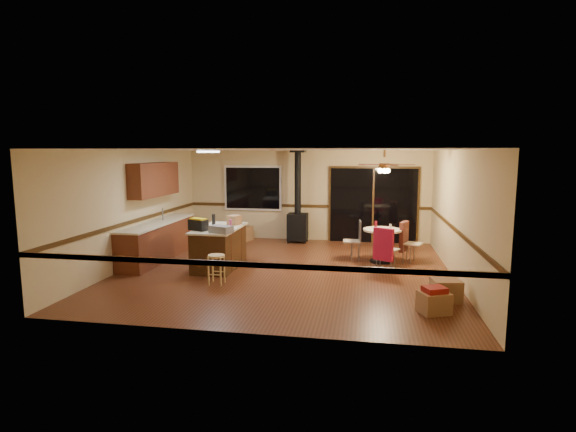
% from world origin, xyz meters
% --- Properties ---
extents(floor, '(7.00, 7.00, 0.00)m').
position_xyz_m(floor, '(0.00, 0.00, 0.00)').
color(floor, '#572B18').
rests_on(floor, ground).
extents(ceiling, '(7.00, 7.00, 0.00)m').
position_xyz_m(ceiling, '(0.00, 0.00, 2.60)').
color(ceiling, silver).
rests_on(ceiling, ground).
extents(wall_back, '(7.00, 0.00, 7.00)m').
position_xyz_m(wall_back, '(0.00, 3.50, 1.30)').
color(wall_back, '#CCB581').
rests_on(wall_back, ground).
extents(wall_front, '(7.00, 0.00, 7.00)m').
position_xyz_m(wall_front, '(0.00, -3.50, 1.30)').
color(wall_front, '#CCB581').
rests_on(wall_front, ground).
extents(wall_left, '(0.00, 7.00, 7.00)m').
position_xyz_m(wall_left, '(-3.50, 0.00, 1.30)').
color(wall_left, '#CCB581').
rests_on(wall_left, ground).
extents(wall_right, '(0.00, 7.00, 7.00)m').
position_xyz_m(wall_right, '(3.50, 0.00, 1.30)').
color(wall_right, '#CCB581').
rests_on(wall_right, ground).
extents(chair_rail, '(7.00, 7.00, 0.08)m').
position_xyz_m(chair_rail, '(0.00, 0.00, 1.00)').
color(chair_rail, '#402910').
rests_on(chair_rail, ground).
extents(window, '(1.72, 0.10, 1.32)m').
position_xyz_m(window, '(-1.60, 3.45, 1.50)').
color(window, black).
rests_on(window, ground).
extents(sliding_door, '(2.52, 0.10, 2.10)m').
position_xyz_m(sliding_door, '(1.90, 3.45, 1.05)').
color(sliding_door, black).
rests_on(sliding_door, ground).
extents(lower_cabinets, '(0.60, 3.00, 0.86)m').
position_xyz_m(lower_cabinets, '(-3.20, 0.50, 0.43)').
color(lower_cabinets, '#602B18').
rests_on(lower_cabinets, ground).
extents(countertop, '(0.64, 3.04, 0.04)m').
position_xyz_m(countertop, '(-3.20, 0.50, 0.88)').
color(countertop, beige).
rests_on(countertop, lower_cabinets).
extents(upper_cabinets, '(0.35, 2.00, 0.80)m').
position_xyz_m(upper_cabinets, '(-3.33, 0.70, 1.90)').
color(upper_cabinets, '#602B18').
rests_on(upper_cabinets, ground).
extents(kitchen_island, '(0.88, 1.68, 0.90)m').
position_xyz_m(kitchen_island, '(-1.50, 0.00, 0.45)').
color(kitchen_island, '#3A210E').
rests_on(kitchen_island, ground).
extents(wood_stove, '(0.55, 0.50, 2.52)m').
position_xyz_m(wood_stove, '(-0.20, 3.05, 0.73)').
color(wood_stove, black).
rests_on(wood_stove, ground).
extents(ceiling_fan, '(0.24, 0.24, 0.55)m').
position_xyz_m(ceiling_fan, '(2.08, 1.10, 2.21)').
color(ceiling_fan, brown).
rests_on(ceiling_fan, ceiling).
extents(fluorescent_strip, '(0.10, 1.20, 0.04)m').
position_xyz_m(fluorescent_strip, '(-1.80, 0.30, 2.56)').
color(fluorescent_strip, white).
rests_on(fluorescent_strip, ceiling).
extents(toolbox_grey, '(0.53, 0.41, 0.15)m').
position_xyz_m(toolbox_grey, '(-1.24, -0.63, 0.97)').
color(toolbox_grey, slate).
rests_on(toolbox_grey, kitchen_island).
extents(toolbox_black, '(0.46, 0.37, 0.23)m').
position_xyz_m(toolbox_black, '(-1.82, -0.41, 1.01)').
color(toolbox_black, black).
rests_on(toolbox_black, kitchen_island).
extents(toolbox_yellow_lid, '(0.40, 0.32, 0.03)m').
position_xyz_m(toolbox_yellow_lid, '(-1.82, -0.41, 1.14)').
color(toolbox_yellow_lid, gold).
rests_on(toolbox_yellow_lid, toolbox_black).
extents(box_on_island, '(0.30, 0.36, 0.21)m').
position_xyz_m(box_on_island, '(-1.28, 0.46, 1.01)').
color(box_on_island, olive).
rests_on(box_on_island, kitchen_island).
extents(bottle_dark, '(0.09, 0.09, 0.27)m').
position_xyz_m(bottle_dark, '(-1.67, 0.14, 1.04)').
color(bottle_dark, black).
rests_on(bottle_dark, kitchen_island).
extents(bottle_pink, '(0.07, 0.07, 0.21)m').
position_xyz_m(bottle_pink, '(-1.18, -0.18, 1.01)').
color(bottle_pink, '#D84C8C').
rests_on(bottle_pink, kitchen_island).
extents(bottle_white, '(0.06, 0.06, 0.16)m').
position_xyz_m(bottle_white, '(-1.32, 0.41, 0.98)').
color(bottle_white, white).
rests_on(bottle_white, kitchen_island).
extents(bar_stool, '(0.33, 0.33, 0.58)m').
position_xyz_m(bar_stool, '(-1.14, -1.27, 0.29)').
color(bar_stool, tan).
rests_on(bar_stool, floor).
extents(blue_bucket, '(0.39, 0.39, 0.25)m').
position_xyz_m(blue_bucket, '(-1.41, -0.61, 0.12)').
color(blue_bucket, '#0B1BA2').
rests_on(blue_bucket, floor).
extents(dining_table, '(0.88, 0.88, 0.78)m').
position_xyz_m(dining_table, '(2.08, 1.10, 0.53)').
color(dining_table, black).
rests_on(dining_table, ground).
extents(glass_red, '(0.08, 0.08, 0.18)m').
position_xyz_m(glass_red, '(1.93, 1.20, 0.87)').
color(glass_red, '#590C14').
rests_on(glass_red, dining_table).
extents(glass_cream, '(0.07, 0.07, 0.13)m').
position_xyz_m(glass_cream, '(2.26, 1.05, 0.85)').
color(glass_cream, beige).
rests_on(glass_cream, dining_table).
extents(chair_left, '(0.44, 0.43, 0.51)m').
position_xyz_m(chair_left, '(1.49, 1.21, 0.59)').
color(chair_left, tan).
rests_on(chair_left, ground).
extents(chair_near, '(0.59, 0.61, 0.70)m').
position_xyz_m(chair_near, '(2.10, 0.25, 0.60)').
color(chair_near, tan).
rests_on(chair_near, ground).
extents(chair_right, '(0.58, 0.55, 0.70)m').
position_xyz_m(chair_right, '(2.61, 1.22, 0.60)').
color(chair_right, tan).
rests_on(chair_right, ground).
extents(box_under_window, '(0.62, 0.55, 0.41)m').
position_xyz_m(box_under_window, '(-1.84, 3.10, 0.21)').
color(box_under_window, olive).
rests_on(box_under_window, floor).
extents(box_corner_a, '(0.56, 0.53, 0.34)m').
position_xyz_m(box_corner_a, '(2.80, -2.20, 0.17)').
color(box_corner_a, olive).
rests_on(box_corner_a, floor).
extents(box_corner_b, '(0.53, 0.48, 0.38)m').
position_xyz_m(box_corner_b, '(3.09, -1.55, 0.19)').
color(box_corner_b, olive).
rests_on(box_corner_b, floor).
extents(box_small_red, '(0.42, 0.39, 0.09)m').
position_xyz_m(box_small_red, '(2.80, -2.20, 0.39)').
color(box_small_red, maroon).
rests_on(box_small_red, box_corner_a).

